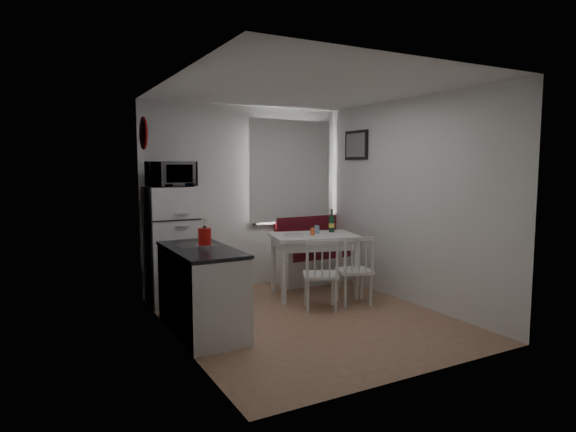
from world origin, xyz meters
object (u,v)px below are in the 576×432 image
kitchen_counter (202,289)px  bench (319,259)px  chair_left (325,267)px  kettle (205,237)px  dining_table (314,241)px  chair_right (358,263)px  wine_bottle (332,220)px  microwave (171,174)px  fridge (172,245)px

kitchen_counter → bench: 2.68m
chair_left → kettle: size_ratio=2.51×
dining_table → chair_right: bearing=-54.7°
kitchen_counter → kettle: (0.05, 0.02, 0.55)m
dining_table → chair_right: (0.25, -0.66, -0.20)m
dining_table → kettle: (-1.73, -0.63, 0.27)m
kitchen_counter → dining_table: kitchen_counter is taller
dining_table → wine_bottle: size_ratio=3.97×
wine_bottle → kitchen_counter: bearing=-160.6°
kitchen_counter → bench: (2.30, 1.36, -0.13)m
dining_table → microwave: 2.06m
bench → fridge: 2.33m
bench → chair_left: 1.58m
fridge → wine_bottle: size_ratio=4.65×
fridge → kettle: bearing=-88.6°
bench → wine_bottle: bearing=-105.8°
kitchen_counter → dining_table: (1.78, 0.65, 0.29)m
microwave → wine_bottle: bearing=-11.9°
kettle → wine_bottle: bearing=19.4°
chair_right → kettle: bearing=-164.6°
bench → kettle: 2.71m
dining_table → chair_right: 0.73m
microwave → wine_bottle: 2.26m
chair_right → wine_bottle: 0.89m
microwave → dining_table: bearing=-17.1°
bench → dining_table: 0.97m
fridge → chair_left: bearing=-39.6°
fridge → dining_table: bearing=-18.6°
kitchen_counter → bench: kitchen_counter is taller
chair_right → wine_bottle: size_ratio=1.59×
kitchen_counter → chair_left: size_ratio=2.39×
bench → wine_bottle: size_ratio=4.29×
bench → wine_bottle: wine_bottle is taller
kitchen_counter → dining_table: bearing=20.0°
chair_right → fridge: 2.38m
microwave → chair_right: bearing=-30.9°
microwave → kettle: microwave is taller
dining_table → bench: bearing=68.1°
bench → microwave: bearing=-175.9°
bench → chair_right: (-0.27, -1.37, 0.22)m
fridge → kettle: size_ratio=6.76×
fridge → kettle: fridge is taller
bench → chair_right: bench is taller
bench → microwave: (-2.28, -0.16, 1.32)m
kettle → microwave: bearing=91.5°
kitchen_counter → microwave: 1.69m
chair_left → chair_right: size_ratio=1.09×
kitchen_counter → kettle: kitchen_counter is taller
chair_left → microwave: size_ratio=0.97×
kettle → wine_bottle: wine_bottle is taller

